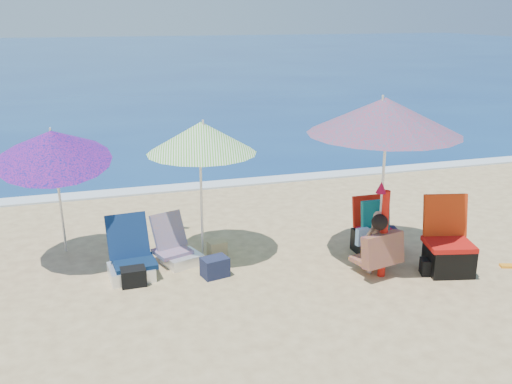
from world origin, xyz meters
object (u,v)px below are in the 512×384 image
object	(u,v)px
camp_chair_left	(448,250)
person_center	(378,245)
umbrella_striped	(201,138)
umbrella_turquoise	(385,116)
furled_umbrella	(383,225)
camp_chair_right	(371,233)
chair_navy	(131,261)
umbrella_blue	(53,146)
chair_rainbow	(177,251)

from	to	relation	value
camp_chair_left	person_center	size ratio (longest dim) A/B	1.17
umbrella_striped	umbrella_turquoise	bearing A→B (deg)	-20.08
umbrella_striped	furled_umbrella	world-z (taller)	umbrella_striped
camp_chair_right	person_center	distance (m)	0.80
furled_umbrella	camp_chair_left	world-z (taller)	furled_umbrella
furled_umbrella	camp_chair_right	world-z (taller)	furled_umbrella
umbrella_striped	furled_umbrella	xyz separation A→B (m)	(2.21, -1.36, -1.08)
umbrella_turquoise	furled_umbrella	xyz separation A→B (m)	(-0.19, -0.48, -1.41)
chair_navy	person_center	xyz separation A→B (m)	(3.29, -0.96, 0.23)
umbrella_striped	umbrella_blue	world-z (taller)	umbrella_blue
camp_chair_right	umbrella_striped	bearing A→B (deg)	167.14
umbrella_blue	chair_rainbow	xyz separation A→B (m)	(1.59, -0.41, -1.59)
camp_chair_left	person_center	world-z (taller)	camp_chair_left
furled_umbrella	chair_navy	bearing A→B (deg)	162.90
chair_rainbow	umbrella_blue	bearing A→B (deg)	165.60
umbrella_turquoise	umbrella_striped	distance (m)	2.57
camp_chair_left	umbrella_striped	bearing A→B (deg)	154.51
umbrella_blue	camp_chair_right	bearing A→B (deg)	-11.38
chair_rainbow	camp_chair_left	size ratio (longest dim) A/B	0.73
person_center	chair_navy	bearing A→B (deg)	163.70
furled_umbrella	umbrella_striped	bearing A→B (deg)	148.37
camp_chair_left	furled_umbrella	bearing A→B (deg)	170.94
umbrella_blue	chair_navy	xyz separation A→B (m)	(0.90, -0.68, -1.56)
chair_navy	chair_rainbow	bearing A→B (deg)	21.44
camp_chair_left	camp_chair_right	world-z (taller)	camp_chair_left
umbrella_turquoise	camp_chair_left	xyz separation A→B (m)	(0.78, -0.64, -1.84)
umbrella_turquoise	furled_umbrella	size ratio (longest dim) A/B	2.01
chair_navy	camp_chair_right	xyz separation A→B (m)	(3.57, -0.22, 0.10)
umbrella_blue	camp_chair_left	xyz separation A→B (m)	(5.19, -1.85, -1.45)
umbrella_turquoise	person_center	world-z (taller)	umbrella_turquoise
umbrella_blue	chair_navy	size ratio (longest dim) A/B	2.65
umbrella_striped	furled_umbrella	size ratio (longest dim) A/B	1.52
umbrella_striped	chair_rainbow	bearing A→B (deg)	-170.89
furled_umbrella	umbrella_blue	bearing A→B (deg)	158.08
camp_chair_right	umbrella_turquoise	bearing A→B (deg)	-102.29
umbrella_striped	umbrella_blue	bearing A→B (deg)	170.45
umbrella_turquoise	camp_chair_left	world-z (taller)	umbrella_turquoise
umbrella_blue	person_center	world-z (taller)	umbrella_blue
umbrella_striped	camp_chair_right	size ratio (longest dim) A/B	2.36
furled_umbrella	camp_chair_right	xyz separation A→B (m)	(0.25, 0.80, -0.43)
chair_navy	camp_chair_left	distance (m)	4.45
umbrella_blue	person_center	distance (m)	4.69
umbrella_striped	chair_navy	distance (m)	1.99
chair_rainbow	person_center	distance (m)	2.90
umbrella_blue	furled_umbrella	xyz separation A→B (m)	(4.22, -1.70, -1.02)
umbrella_turquoise	person_center	bearing A→B (deg)	-116.45
umbrella_turquoise	chair_rainbow	world-z (taller)	umbrella_turquoise
camp_chair_right	furled_umbrella	bearing A→B (deg)	-107.61
furled_umbrella	chair_rainbow	distance (m)	2.99
furled_umbrella	camp_chair_right	distance (m)	0.94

